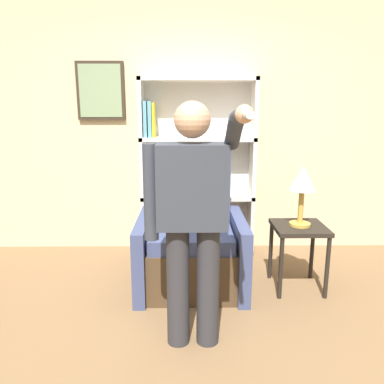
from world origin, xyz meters
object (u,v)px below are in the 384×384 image
object	(u,v)px
table_lamp	(302,182)
bookcase	(188,172)
armchair	(191,243)
side_table	(299,237)
person_standing	(193,212)

from	to	relation	value
table_lamp	bookcase	bearing A→B (deg)	136.96
bookcase	armchair	size ratio (longest dim) A/B	1.53
bookcase	armchair	world-z (taller)	bookcase
armchair	side_table	bearing A→B (deg)	-7.45
armchair	person_standing	world-z (taller)	person_standing
armchair	table_lamp	world-z (taller)	armchair
armchair	person_standing	distance (m)	1.06
person_standing	side_table	bearing A→B (deg)	40.38
armchair	table_lamp	distance (m)	1.10
bookcase	person_standing	size ratio (longest dim) A/B	1.16
bookcase	side_table	bearing A→B (deg)	-43.04
armchair	side_table	distance (m)	0.94
person_standing	side_table	distance (m)	1.30
armchair	table_lamp	bearing A→B (deg)	-7.45
bookcase	table_lamp	bearing A→B (deg)	-43.04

